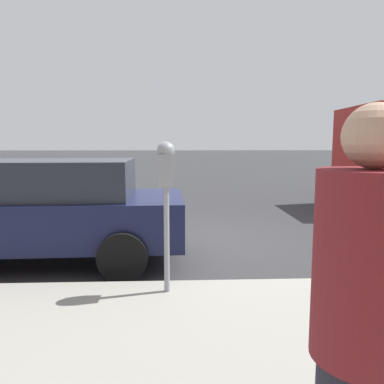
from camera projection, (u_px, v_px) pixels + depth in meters
ground_plane at (202, 243)px, 6.64m from camera, size 220.00×220.00×0.00m
parking_meter at (166, 178)px, 3.94m from camera, size 0.21×0.19×1.63m
car_navy at (43, 209)px, 5.53m from camera, size 2.16×4.26×1.52m
pedestrian at (363, 345)px, 1.36m from camera, size 0.38×0.38×1.74m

